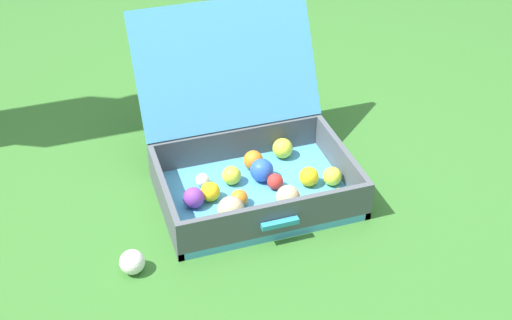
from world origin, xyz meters
The scene contains 3 objects.
ground_plane centered at (0.00, 0.00, 0.00)m, with size 16.00×16.00×0.00m, color #336B28.
open_suitcase centered at (0.03, 0.13, 0.11)m, with size 0.59×0.64×0.50m.
stray_ball_on_grass centered at (-0.39, -0.15, 0.03)m, with size 0.07×0.07×0.07m, color white.
Camera 1 is at (-0.49, -1.52, 1.33)m, focal length 47.78 mm.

